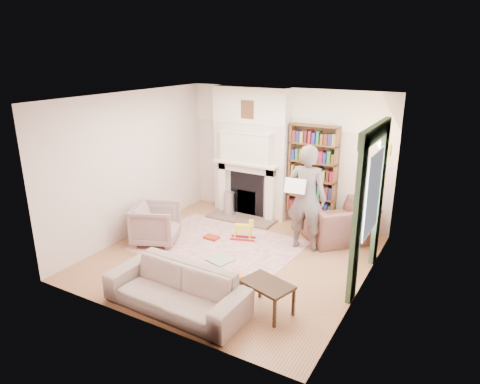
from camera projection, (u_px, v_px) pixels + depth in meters
The scene contains 25 objects.
floor at pixel (233, 257), 7.64m from camera, with size 4.50×4.50×0.00m, color brown.
ceiling at pixel (232, 97), 6.76m from camera, with size 4.50×4.50×0.00m, color white.
wall_back at pixel (286, 155), 9.06m from camera, with size 4.50×4.50×0.00m, color beige.
wall_front at pixel (142, 228), 5.34m from camera, with size 4.50×4.50×0.00m, color beige.
wall_left at pixel (132, 165), 8.26m from camera, with size 4.50×4.50×0.00m, color beige.
wall_right at pixel (367, 205), 6.15m from camera, with size 4.50×4.50×0.00m, color beige.
fireplace at pixel (251, 154), 9.25m from camera, with size 1.70×0.58×2.80m.
bookcase at pixel (313, 171), 8.72m from camera, with size 1.00×0.24×1.85m, color brown.
window at pixel (373, 193), 6.47m from camera, with size 0.02×0.90×1.30m, color silver.
curtain_left at pixel (357, 224), 5.99m from camera, with size 0.07×0.32×2.40m, color #314D33.
curtain_right at pixel (379, 196), 7.14m from camera, with size 0.07×0.32×2.40m, color #314D33.
pelmet at pixel (376, 132), 6.20m from camera, with size 0.09×1.70×0.24m, color #314D33.
wall_sconce at pixel (379, 149), 7.33m from camera, with size 0.20×0.24×0.24m, color gold, non-canonical shape.
rug at pixel (219, 246), 8.06m from camera, with size 2.83×2.18×0.01m, color beige.
armchair_reading at pixel (339, 223), 8.16m from camera, with size 1.18×1.03×0.77m, color #51312B.
armchair_left at pixel (156, 224), 8.12m from camera, with size 0.80×0.83×0.75m, color gray.
sofa at pixel (176, 289), 6.03m from camera, with size 2.10×0.82×0.61m, color #B6AB96.
man_reading at pixel (307, 198), 7.69m from camera, with size 0.72×0.47×1.97m, color #5B4D48.
newspaper at pixel (295, 186), 7.51m from camera, with size 0.38×0.02×0.27m, color white.
coffee_table at pixel (267, 297), 5.98m from camera, with size 0.70×0.45×0.45m, color #382313, non-canonical shape.
paraffin_heater at pixel (229, 204), 9.44m from camera, with size 0.24×0.24×0.55m, color #ABADB2.
rocking_horse at pixel (243, 230), 8.27m from camera, with size 0.48×0.19×0.43m, color yellow, non-canonical shape.
board_game at pixel (221, 260), 7.48m from camera, with size 0.39×0.39×0.03m, color #E6D051.
game_box_lid at pixel (211, 237), 8.34m from camera, with size 0.28×0.19×0.05m, color #AA2713.
comic_annuals at pixel (226, 273), 7.06m from camera, with size 0.70×0.35×0.02m.
Camera 1 is at (3.51, -5.93, 3.51)m, focal length 32.00 mm.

